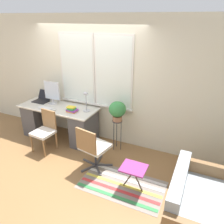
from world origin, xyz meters
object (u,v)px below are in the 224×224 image
mouse (55,110)px  folding_stool (134,169)px  desk_lamp (86,99)px  desk_chair_wooden (45,130)px  keyboard (46,108)px  laptop (42,99)px  monitor (52,92)px  office_chair_swivel (93,147)px  plant_stand (117,126)px  book_stack (72,110)px  potted_plant (117,110)px  couch_loveseat (198,208)px

mouse → folding_stool: size_ratio=0.17×
desk_lamp → desk_chair_wooden: desk_lamp is taller
keyboard → desk_lamp: desk_lamp is taller
laptop → monitor: size_ratio=0.68×
office_chair_swivel → plant_stand: 0.80m
laptop → book_stack: bearing=-13.3°
mouse → desk_chair_wooden: size_ratio=0.09×
keyboard → plant_stand: (1.59, 0.30, -0.22)m
laptop → mouse: laptop is taller
laptop → keyboard: laptop is taller
desk_lamp → plant_stand: (0.70, 0.03, -0.49)m
mouse → folding_stool: bearing=-18.5°
keyboard → potted_plant: bearing=10.6°
couch_loveseat → plant_stand: bearing=54.3°
laptop → couch_loveseat: bearing=-19.0°
laptop → plant_stand: (1.97, -0.03, -0.27)m
plant_stand → office_chair_swivel: bearing=-100.0°
desk_lamp → potted_plant: (0.70, 0.03, -0.14)m
desk_chair_wooden → potted_plant: size_ratio=2.09×
office_chair_swivel → mouse: bearing=-11.8°
desk_chair_wooden → monitor: bearing=116.8°
monitor → keyboard: size_ratio=1.54×
potted_plant → desk_lamp: bearing=-177.4°
desk_chair_wooden → potted_plant: (1.37, 0.64, 0.45)m
desk_lamp → office_chair_swivel: size_ratio=0.49×
monitor → laptop: bearing=176.1°
laptop → office_chair_swivel: 2.04m
desk_chair_wooden → folding_stool: desk_chair_wooden is taller
monitor → couch_loveseat: monitor is taller
laptop → plant_stand: 1.99m
keyboard → desk_chair_wooden: size_ratio=0.40×
mouse → desk_lamp: bearing=23.0°
mouse → keyboard: bearing=179.6°
monitor → desk_lamp: size_ratio=1.22×
laptop → desk_chair_wooden: 0.98m
plant_stand → folding_stool: bearing=-53.8°
monitor → plant_stand: size_ratio=0.77×
plant_stand → folding_stool: 1.23m
laptop → plant_stand: bearing=-1.0°
office_chair_swivel → folding_stool: size_ratio=2.00×
plant_stand → potted_plant: (0.00, 0.00, 0.35)m
potted_plant → folding_stool: bearing=-53.8°
mouse → book_stack: book_stack is taller
keyboard → plant_stand: keyboard is taller
office_chair_swivel → potted_plant: potted_plant is taller
potted_plant → desk_chair_wooden: bearing=-155.0°
desk_chair_wooden → office_chair_swivel: (1.23, -0.15, 0.00)m
laptop → folding_stool: 2.91m
office_chair_swivel → potted_plant: size_ratio=2.13×
desk_chair_wooden → keyboard: bearing=128.4°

